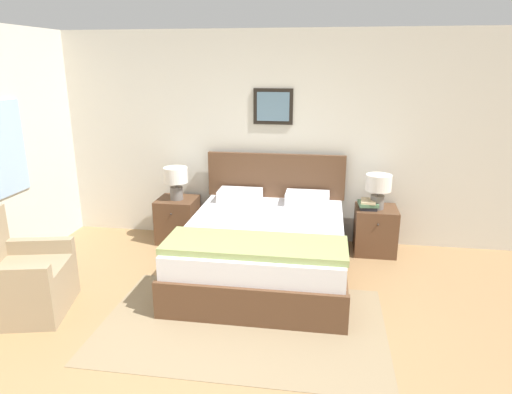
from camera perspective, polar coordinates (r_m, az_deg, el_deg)
The scene contains 12 objects.
ground_plane at distance 3.47m, azimuth -4.22°, elevation -23.27°, with size 16.00×16.00×0.00m, color #99754C.
wall_back at distance 5.72m, azimuth 2.30°, elevation 7.30°, with size 7.79×0.09×2.60m.
area_rug_main at distance 4.17m, azimuth -1.65°, elevation -15.56°, with size 2.47×1.58×0.01m.
bed at distance 4.92m, azimuth 1.09°, elevation -6.22°, with size 1.71×2.09×1.14m.
armchair at distance 4.73m, azimuth -27.44°, elevation -9.28°, with size 0.87×0.88×0.94m.
nightstand_near_window at distance 5.93m, azimuth -9.74°, elevation -2.80°, with size 0.48×0.49×0.56m.
nightstand_by_door at distance 5.68m, azimuth 14.66°, elevation -4.01°, with size 0.48×0.49×0.56m.
table_lamp_near_window at distance 5.75m, azimuth -9.99°, elevation 2.30°, with size 0.30×0.30×0.41m.
table_lamp_by_door at distance 5.49m, azimuth 15.04°, elevation 1.29°, with size 0.30×0.30×0.41m.
book_thick_bottom at distance 5.53m, azimuth 13.81°, elevation -1.23°, with size 0.20×0.22×0.04m.
book_hardcover_middle at distance 5.51m, azimuth 13.84°, elevation -0.83°, with size 0.24×0.24×0.04m.
book_novel_upper at distance 5.51m, azimuth 13.86°, elevation -0.50°, with size 0.19×0.24×0.03m.
Camera 1 is at (0.64, -2.59, 2.22)m, focal length 32.00 mm.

